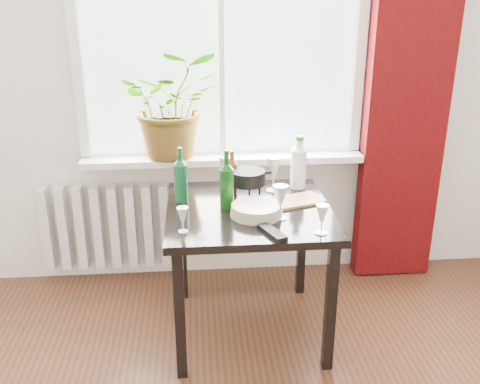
{
  "coord_description": "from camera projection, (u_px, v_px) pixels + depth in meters",
  "views": [
    {
      "loc": [
        -0.17,
        -1.0,
        1.81
      ],
      "look_at": [
        0.05,
        1.55,
        0.83
      ],
      "focal_mm": 40.0,
      "sensor_mm": 36.0,
      "label": 1
    }
  ],
  "objects": [
    {
      "name": "plate_stack",
      "position": [
        256.0,
        210.0,
        2.67
      ],
      "size": [
        0.31,
        0.31,
        0.06
      ],
      "primitive_type": "cylinder",
      "rotation": [
        0.0,
        0.0,
        0.2
      ],
      "color": "beige",
      "rests_on": "table"
    },
    {
      "name": "tv_remote",
      "position": [
        272.0,
        232.0,
        2.47
      ],
      "size": [
        0.12,
        0.19,
        0.02
      ],
      "primitive_type": "cube",
      "rotation": [
        0.0,
        0.0,
        0.4
      ],
      "color": "black",
      "rests_on": "table"
    },
    {
      "name": "wineglass_front_left",
      "position": [
        183.0,
        220.0,
        2.48
      ],
      "size": [
        0.06,
        0.06,
        0.13
      ],
      "primitive_type": null,
      "rotation": [
        0.0,
        0.0,
        0.11
      ],
      "color": "silver",
      "rests_on": "table"
    },
    {
      "name": "wineglass_front_right",
      "position": [
        280.0,
        202.0,
        2.61
      ],
      "size": [
        0.09,
        0.09,
        0.18
      ],
      "primitive_type": null,
      "rotation": [
        0.0,
        0.0,
        -0.21
      ],
      "color": "silver",
      "rests_on": "table"
    },
    {
      "name": "wineglass_far_right",
      "position": [
        322.0,
        219.0,
        2.46
      ],
      "size": [
        0.07,
        0.07,
        0.15
      ],
      "primitive_type": null,
      "rotation": [
        0.0,
        0.0,
        -0.06
      ],
      "color": "silver",
      "rests_on": "table"
    },
    {
      "name": "wine_bottle_right",
      "position": [
        227.0,
        179.0,
        2.73
      ],
      "size": [
        0.08,
        0.08,
        0.31
      ],
      "primitive_type": null,
      "rotation": [
        0.0,
        0.0,
        0.15
      ],
      "color": "#0B3C0C",
      "rests_on": "table"
    },
    {
      "name": "cleaning_bottle",
      "position": [
        299.0,
        161.0,
        3.01
      ],
      "size": [
        0.11,
        0.11,
        0.31
      ],
      "primitive_type": null,
      "rotation": [
        0.0,
        0.0,
        0.23
      ],
      "color": "white",
      "rests_on": "table"
    },
    {
      "name": "curtain",
      "position": [
        409.0,
        80.0,
        3.19
      ],
      "size": [
        0.5,
        0.12,
        2.56
      ],
      "color": "#380506",
      "rests_on": "ground"
    },
    {
      "name": "potted_plant",
      "position": [
        172.0,
        104.0,
        3.16
      ],
      "size": [
        0.63,
        0.56,
        0.64
      ],
      "primitive_type": "imported",
      "rotation": [
        0.0,
        0.0,
        0.11
      ],
      "color": "#1C6C1F",
      "rests_on": "windowsill"
    },
    {
      "name": "wineglass_back_left",
      "position": [
        226.0,
        172.0,
        3.02
      ],
      "size": [
        0.09,
        0.09,
        0.19
      ],
      "primitive_type": null,
      "rotation": [
        0.0,
        0.0,
        -0.19
      ],
      "color": "silver",
      "rests_on": "table"
    },
    {
      "name": "table",
      "position": [
        249.0,
        224.0,
        2.81
      ],
      "size": [
        0.85,
        0.85,
        0.74
      ],
      "color": "black",
      "rests_on": "ground"
    },
    {
      "name": "radiator",
      "position": [
        107.0,
        227.0,
        3.42
      ],
      "size": [
        0.8,
        0.1,
        0.55
      ],
      "color": "silver",
      "rests_on": "ground"
    },
    {
      "name": "wineglass_back_center",
      "position": [
        273.0,
        174.0,
        2.97
      ],
      "size": [
        0.09,
        0.09,
        0.2
      ],
      "primitive_type": null,
      "rotation": [
        0.0,
        0.0,
        -0.01
      ],
      "color": "silver",
      "rests_on": "table"
    },
    {
      "name": "wine_bottle_left",
      "position": [
        181.0,
        175.0,
        2.81
      ],
      "size": [
        0.08,
        0.08,
        0.3
      ],
      "primitive_type": null,
      "rotation": [
        0.0,
        0.0,
        0.23
      ],
      "color": "#0D4623",
      "rests_on": "table"
    },
    {
      "name": "window",
      "position": [
        221.0,
        27.0,
        3.08
      ],
      "size": [
        1.72,
        0.08,
        1.62
      ],
      "color": "white",
      "rests_on": "ground"
    },
    {
      "name": "windowsill",
      "position": [
        223.0,
        159.0,
        3.29
      ],
      "size": [
        1.72,
        0.2,
        0.04
      ],
      "color": "white",
      "rests_on": "ground"
    },
    {
      "name": "fondue_pot",
      "position": [
        248.0,
        183.0,
        2.9
      ],
      "size": [
        0.27,
        0.25,
        0.15
      ],
      "primitive_type": null,
      "rotation": [
        0.0,
        0.0,
        0.36
      ],
      "color": "black",
      "rests_on": "table"
    },
    {
      "name": "bottle_amber",
      "position": [
        232.0,
        172.0,
        2.94
      ],
      "size": [
        0.07,
        0.07,
        0.24
      ],
      "primitive_type": null,
      "rotation": [
        0.0,
        0.0,
        -0.2
      ],
      "color": "#6E2D0C",
      "rests_on": "table"
    },
    {
      "name": "cutting_board",
      "position": [
        298.0,
        200.0,
        2.85
      ],
      "size": [
        0.3,
        0.24,
        0.01
      ],
      "primitive_type": "cube",
      "rotation": [
        0.0,
        0.0,
        0.33
      ],
      "color": "#AE7B4E",
      "rests_on": "table"
    }
  ]
}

